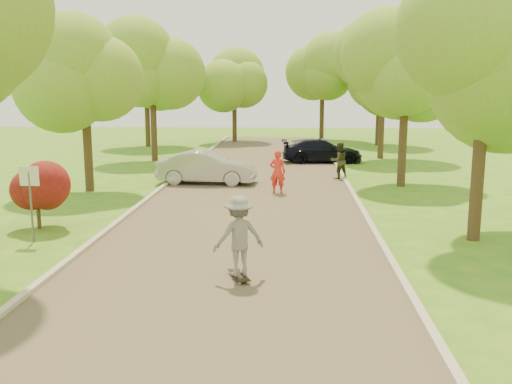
% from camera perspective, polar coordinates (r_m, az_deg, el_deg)
% --- Properties ---
extents(ground, '(100.00, 100.00, 0.00)m').
position_cam_1_polar(ground, '(12.22, -3.85, -10.45)').
color(ground, '#35771C').
rests_on(ground, ground).
extents(road, '(8.00, 60.00, 0.01)m').
position_cam_1_polar(road, '(19.85, -0.91, -2.17)').
color(road, '#4C4438').
rests_on(road, ground).
extents(curb_left, '(0.18, 60.00, 0.12)m').
position_cam_1_polar(curb_left, '(20.55, -12.25, -1.82)').
color(curb_left, '#B2AD9E').
rests_on(curb_left, ground).
extents(curb_right, '(0.18, 60.00, 0.12)m').
position_cam_1_polar(curb_right, '(19.95, 10.78, -2.13)').
color(curb_right, '#B2AD9E').
rests_on(curb_right, ground).
extents(street_sign, '(0.55, 0.06, 2.17)m').
position_cam_1_polar(street_sign, '(17.19, -21.67, 0.39)').
color(street_sign, '#59595E').
rests_on(street_sign, ground).
extents(red_shrub, '(1.70, 1.70, 1.95)m').
position_cam_1_polar(red_shrub, '(18.82, -21.04, -0.19)').
color(red_shrub, '#382619').
rests_on(red_shrub, ground).
extents(tree_l_midb, '(4.30, 4.20, 6.62)m').
position_cam_1_polar(tree_l_midb, '(24.75, -16.40, 10.61)').
color(tree_l_midb, '#382619').
rests_on(tree_l_midb, ground).
extents(tree_l_far, '(4.92, 4.80, 7.79)m').
position_cam_1_polar(tree_l_far, '(34.25, -10.02, 12.22)').
color(tree_l_far, '#382619').
rests_on(tree_l_far, ground).
extents(tree_r_mida, '(5.13, 5.00, 7.95)m').
position_cam_1_polar(tree_r_mida, '(17.26, 22.84, 13.61)').
color(tree_r_mida, '#382619').
rests_on(tree_r_mida, ground).
extents(tree_r_midb, '(4.51, 4.40, 7.01)m').
position_cam_1_polar(tree_r_midb, '(25.82, 15.20, 11.30)').
color(tree_r_midb, '#382619').
rests_on(tree_r_midb, ground).
extents(tree_r_far, '(5.33, 5.20, 8.34)m').
position_cam_1_polar(tree_r_far, '(35.80, 13.05, 12.61)').
color(tree_r_far, '#382619').
rests_on(tree_r_far, ground).
extents(tree_bg_a, '(5.12, 5.00, 7.72)m').
position_cam_1_polar(tree_bg_a, '(42.58, -10.67, 11.63)').
color(tree_bg_a, '#382619').
rests_on(tree_bg_a, ground).
extents(tree_bg_b, '(5.12, 5.00, 7.95)m').
position_cam_1_polar(tree_bg_b, '(43.84, 12.61, 11.81)').
color(tree_bg_b, '#382619').
rests_on(tree_bg_b, ground).
extents(tree_bg_c, '(4.92, 4.80, 7.33)m').
position_cam_1_polar(tree_bg_c, '(45.52, -1.92, 11.35)').
color(tree_bg_c, '#382619').
rests_on(tree_bg_c, ground).
extents(tree_bg_d, '(5.12, 5.00, 7.72)m').
position_cam_1_polar(tree_bg_d, '(47.40, 6.96, 11.60)').
color(tree_bg_d, '#382619').
rests_on(tree_bg_d, ground).
extents(silver_sedan, '(4.56, 1.84, 1.47)m').
position_cam_1_polar(silver_sedan, '(25.98, -4.93, 2.45)').
color(silver_sedan, '#A5A6AA').
rests_on(silver_sedan, ground).
extents(dark_sedan, '(4.76, 2.24, 1.34)m').
position_cam_1_polar(dark_sedan, '(33.39, 6.61, 4.10)').
color(dark_sedan, black).
rests_on(dark_sedan, ground).
extents(longboard, '(0.61, 0.97, 0.11)m').
position_cam_1_polar(longboard, '(13.21, -1.71, -8.33)').
color(longboard, black).
rests_on(longboard, ground).
extents(skateboarder, '(1.36, 1.10, 1.84)m').
position_cam_1_polar(skateboarder, '(12.94, -1.73, -4.39)').
color(skateboarder, slate).
rests_on(skateboarder, longboard).
extents(person_striped, '(0.72, 0.54, 1.79)m').
position_cam_1_polar(person_striped, '(23.47, 2.17, 2.02)').
color(person_striped, red).
rests_on(person_striped, ground).
extents(person_olive, '(1.03, 0.93, 1.74)m').
position_cam_1_polar(person_olive, '(27.47, 8.30, 3.11)').
color(person_olive, '#2E301C').
rests_on(person_olive, ground).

